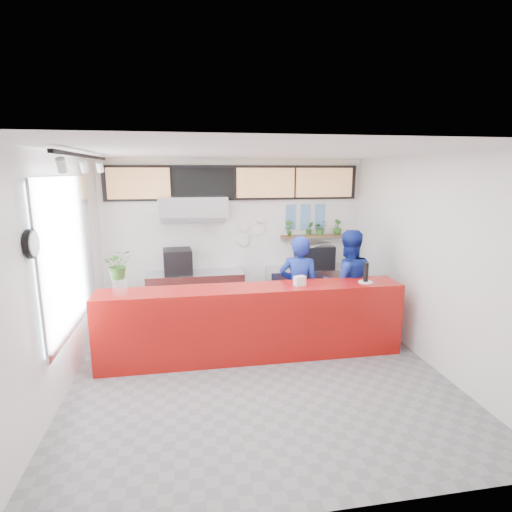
# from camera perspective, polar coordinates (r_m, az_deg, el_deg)

# --- Properties ---
(floor) EXTENTS (5.00, 5.00, 0.00)m
(floor) POSITION_cam_1_polar(r_m,az_deg,el_deg) (5.91, 0.20, -15.85)
(floor) COLOR slate
(floor) RESTS_ON ground
(ceiling) EXTENTS (5.00, 5.00, 0.00)m
(ceiling) POSITION_cam_1_polar(r_m,az_deg,el_deg) (5.23, 0.22, 14.62)
(ceiling) COLOR silver
(wall_back) EXTENTS (5.00, 0.00, 5.00)m
(wall_back) POSITION_cam_1_polar(r_m,az_deg,el_deg) (7.80, -2.96, 2.68)
(wall_back) COLOR white
(wall_back) RESTS_ON ground
(wall_left) EXTENTS (0.00, 5.00, 5.00)m
(wall_left) POSITION_cam_1_polar(r_m,az_deg,el_deg) (5.54, -26.23, -2.42)
(wall_left) COLOR white
(wall_left) RESTS_ON ground
(wall_right) EXTENTS (0.00, 5.00, 5.00)m
(wall_right) POSITION_cam_1_polar(r_m,az_deg,el_deg) (6.30, 23.23, -0.54)
(wall_right) COLOR white
(wall_right) RESTS_ON ground
(service_counter) EXTENTS (4.50, 0.60, 1.10)m
(service_counter) POSITION_cam_1_polar(r_m,az_deg,el_deg) (6.04, -0.46, -9.48)
(service_counter) COLOR #A00E0B
(service_counter) RESTS_ON ground
(cream_band) EXTENTS (5.00, 0.02, 0.80)m
(cream_band) POSITION_cam_1_polar(r_m,az_deg,el_deg) (7.69, -3.04, 10.78)
(cream_band) COLOR beige
(cream_band) RESTS_ON wall_back
(prep_bench) EXTENTS (1.80, 0.60, 0.90)m
(prep_bench) POSITION_cam_1_polar(r_m,az_deg,el_deg) (7.70, -8.56, -5.60)
(prep_bench) COLOR #B2B5BA
(prep_bench) RESTS_ON ground
(panini_oven) EXTENTS (0.55, 0.55, 0.46)m
(panini_oven) POSITION_cam_1_polar(r_m,az_deg,el_deg) (7.53, -11.13, -0.76)
(panini_oven) COLOR black
(panini_oven) RESTS_ON prep_bench
(extraction_hood) EXTENTS (1.20, 0.70, 0.35)m
(extraction_hood) POSITION_cam_1_polar(r_m,az_deg,el_deg) (7.32, -8.96, 7.06)
(extraction_hood) COLOR #B2B5BA
(extraction_hood) RESTS_ON ceiling
(hood_lip) EXTENTS (1.20, 0.69, 0.31)m
(hood_lip) POSITION_cam_1_polar(r_m,az_deg,el_deg) (7.34, -8.91, 5.51)
(hood_lip) COLOR #B2B5BA
(hood_lip) RESTS_ON ceiling
(right_bench) EXTENTS (1.80, 0.60, 0.90)m
(right_bench) POSITION_cam_1_polar(r_m,az_deg,el_deg) (8.07, 8.05, -4.78)
(right_bench) COLOR #B2B5BA
(right_bench) RESTS_ON ground
(espresso_machine) EXTENTS (0.76, 0.58, 0.46)m
(espresso_machine) POSITION_cam_1_polar(r_m,az_deg,el_deg) (7.91, 8.34, -0.05)
(espresso_machine) COLOR black
(espresso_machine) RESTS_ON right_bench
(espresso_tray) EXTENTS (0.67, 0.57, 0.05)m
(espresso_tray) POSITION_cam_1_polar(r_m,az_deg,el_deg) (7.86, 8.39, 1.71)
(espresso_tray) COLOR #ACAFB4
(espresso_tray) RESTS_ON espresso_machine
(herb_shelf) EXTENTS (1.40, 0.18, 0.04)m
(herb_shelf) POSITION_cam_1_polar(r_m,az_deg,el_deg) (8.05, 8.52, 2.85)
(herb_shelf) COLOR brown
(herb_shelf) RESTS_ON wall_back
(menu_board_far_left) EXTENTS (1.10, 0.10, 0.55)m
(menu_board_far_left) POSITION_cam_1_polar(r_m,az_deg,el_deg) (7.58, -16.40, 9.92)
(menu_board_far_left) COLOR tan
(menu_board_far_left) RESTS_ON wall_back
(menu_board_mid_left) EXTENTS (1.10, 0.10, 0.55)m
(menu_board_mid_left) POSITION_cam_1_polar(r_m,az_deg,el_deg) (7.54, -7.47, 10.29)
(menu_board_mid_left) COLOR black
(menu_board_mid_left) RESTS_ON wall_back
(menu_board_mid_right) EXTENTS (1.10, 0.10, 0.55)m
(menu_board_mid_right) POSITION_cam_1_polar(r_m,az_deg,el_deg) (7.67, 1.36, 10.41)
(menu_board_mid_right) COLOR tan
(menu_board_mid_right) RESTS_ON wall_back
(menu_board_far_right) EXTENTS (1.10, 0.10, 0.55)m
(menu_board_far_right) POSITION_cam_1_polar(r_m,az_deg,el_deg) (7.98, 9.70, 10.31)
(menu_board_far_right) COLOR tan
(menu_board_far_right) RESTS_ON wall_back
(soffit) EXTENTS (4.80, 0.04, 0.65)m
(soffit) POSITION_cam_1_polar(r_m,az_deg,el_deg) (7.66, -3.01, 10.40)
(soffit) COLOR black
(soffit) RESTS_ON wall_back
(window_pane) EXTENTS (0.04, 2.20, 1.90)m
(window_pane) POSITION_cam_1_polar(r_m,az_deg,el_deg) (5.77, -25.31, 0.24)
(window_pane) COLOR silver
(window_pane) RESTS_ON wall_left
(window_frame) EXTENTS (0.03, 2.30, 2.00)m
(window_frame) POSITION_cam_1_polar(r_m,az_deg,el_deg) (5.76, -25.12, 0.24)
(window_frame) COLOR #B2B5BA
(window_frame) RESTS_ON wall_left
(wall_clock_rim) EXTENTS (0.05, 0.30, 0.30)m
(wall_clock_rim) POSITION_cam_1_polar(r_m,az_deg,el_deg) (4.58, -29.48, 1.52)
(wall_clock_rim) COLOR black
(wall_clock_rim) RESTS_ON wall_left
(wall_clock_face) EXTENTS (0.02, 0.26, 0.26)m
(wall_clock_face) POSITION_cam_1_polar(r_m,az_deg,el_deg) (4.57, -29.12, 1.54)
(wall_clock_face) COLOR white
(wall_clock_face) RESTS_ON wall_left
(track_rail) EXTENTS (0.05, 2.40, 0.04)m
(track_rail) POSITION_cam_1_polar(r_m,az_deg,el_deg) (5.29, -23.44, 12.99)
(track_rail) COLOR black
(track_rail) RESTS_ON ceiling
(dec_plate_a) EXTENTS (0.24, 0.03, 0.24)m
(dec_plate_a) POSITION_cam_1_polar(r_m,az_deg,el_deg) (7.76, -1.85, 4.50)
(dec_plate_a) COLOR silver
(dec_plate_a) RESTS_ON wall_back
(dec_plate_b) EXTENTS (0.24, 0.03, 0.24)m
(dec_plate_b) POSITION_cam_1_polar(r_m,az_deg,el_deg) (7.82, 0.34, 3.82)
(dec_plate_b) COLOR silver
(dec_plate_b) RESTS_ON wall_back
(dec_plate_c) EXTENTS (0.24, 0.03, 0.24)m
(dec_plate_c) POSITION_cam_1_polar(r_m,az_deg,el_deg) (7.80, -1.84, 2.31)
(dec_plate_c) COLOR silver
(dec_plate_c) RESTS_ON wall_back
(dec_plate_d) EXTENTS (0.24, 0.03, 0.24)m
(dec_plate_d) POSITION_cam_1_polar(r_m,az_deg,el_deg) (7.79, 0.70, 5.65)
(dec_plate_d) COLOR silver
(dec_plate_d) RESTS_ON wall_back
(photo_frame_a) EXTENTS (0.20, 0.02, 0.25)m
(photo_frame_a) POSITION_cam_1_polar(r_m,az_deg,el_deg) (7.92, 4.99, 6.43)
(photo_frame_a) COLOR #598CBF
(photo_frame_a) RESTS_ON wall_back
(photo_frame_b) EXTENTS (0.20, 0.02, 0.25)m
(photo_frame_b) POSITION_cam_1_polar(r_m,az_deg,el_deg) (8.00, 7.08, 6.44)
(photo_frame_b) COLOR #598CBF
(photo_frame_b) RESTS_ON wall_back
(photo_frame_c) EXTENTS (0.20, 0.02, 0.25)m
(photo_frame_c) POSITION_cam_1_polar(r_m,az_deg,el_deg) (8.10, 9.13, 6.45)
(photo_frame_c) COLOR #598CBF
(photo_frame_c) RESTS_ON wall_back
(photo_frame_d) EXTENTS (0.20, 0.02, 0.25)m
(photo_frame_d) POSITION_cam_1_polar(r_m,az_deg,el_deg) (7.95, 4.96, 4.64)
(photo_frame_d) COLOR #598CBF
(photo_frame_d) RESTS_ON wall_back
(photo_frame_e) EXTENTS (0.20, 0.02, 0.25)m
(photo_frame_e) POSITION_cam_1_polar(r_m,az_deg,el_deg) (8.03, 7.04, 4.67)
(photo_frame_e) COLOR #598CBF
(photo_frame_e) RESTS_ON wall_back
(photo_frame_f) EXTENTS (0.20, 0.02, 0.25)m
(photo_frame_f) POSITION_cam_1_polar(r_m,az_deg,el_deg) (8.12, 9.07, 4.69)
(photo_frame_f) COLOR #598CBF
(photo_frame_f) RESTS_ON wall_back
(staff_center) EXTENTS (0.76, 0.63, 1.77)m
(staff_center) POSITION_cam_1_polar(r_m,az_deg,el_deg) (6.55, 6.14, -4.73)
(staff_center) COLOR navy
(staff_center) RESTS_ON ground
(staff_right) EXTENTS (0.92, 0.72, 1.84)m
(staff_right) POSITION_cam_1_polar(r_m,az_deg,el_deg) (6.83, 12.88, -3.97)
(staff_right) COLOR navy
(staff_right) RESTS_ON ground
(herb_a) EXTENTS (0.19, 0.16, 0.32)m
(herb_a) POSITION_cam_1_polar(r_m,az_deg,el_deg) (7.87, 4.74, 4.04)
(herb_a) COLOR #316222
(herb_a) RESTS_ON herb_shelf
(herb_b) EXTENTS (0.16, 0.13, 0.27)m
(herb_b) POSITION_cam_1_polar(r_m,az_deg,el_deg) (7.99, 7.65, 3.94)
(herb_b) COLOR #316222
(herb_b) RESTS_ON herb_shelf
(herb_c) EXTENTS (0.31, 0.29, 0.29)m
(herb_c) POSITION_cam_1_polar(r_m,az_deg,el_deg) (8.06, 9.18, 4.01)
(herb_c) COLOR #316222
(herb_c) RESTS_ON herb_shelf
(herb_d) EXTENTS (0.21, 0.20, 0.30)m
(herb_d) POSITION_cam_1_polar(r_m,az_deg,el_deg) (8.18, 11.55, 4.09)
(herb_d) COLOR #316222
(herb_d) RESTS_ON herb_shelf
(glass_vase) EXTENTS (0.27, 0.27, 0.25)m
(glass_vase) POSITION_cam_1_polar(r_m,az_deg,el_deg) (5.80, -18.88, -4.02)
(glass_vase) COLOR silver
(glass_vase) RESTS_ON service_counter
(basil_vase) EXTENTS (0.44, 0.41, 0.41)m
(basil_vase) POSITION_cam_1_polar(r_m,az_deg,el_deg) (5.73, -19.08, -1.15)
(basil_vase) COLOR #316222
(basil_vase) RESTS_ON glass_vase
(napkin_holder) EXTENTS (0.19, 0.15, 0.14)m
(napkin_holder) POSITION_cam_1_polar(r_m,az_deg,el_deg) (5.96, 6.27, -3.54)
(napkin_holder) COLOR silver
(napkin_holder) RESTS_ON service_counter
(white_plate) EXTENTS (0.25, 0.25, 0.02)m
(white_plate) POSITION_cam_1_polar(r_m,az_deg,el_deg) (6.32, 15.36, -3.61)
(white_plate) COLOR silver
(white_plate) RESTS_ON service_counter
(pepper_mill) EXTENTS (0.08, 0.08, 0.30)m
(pepper_mill) POSITION_cam_1_polar(r_m,az_deg,el_deg) (6.28, 15.44, -2.24)
(pepper_mill) COLOR black
(pepper_mill) RESTS_ON white_plate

